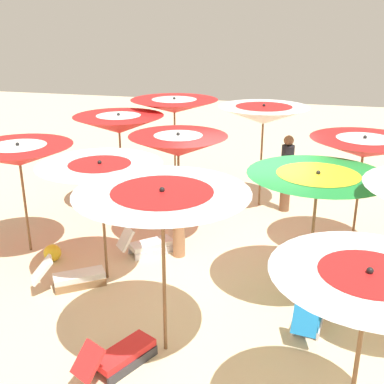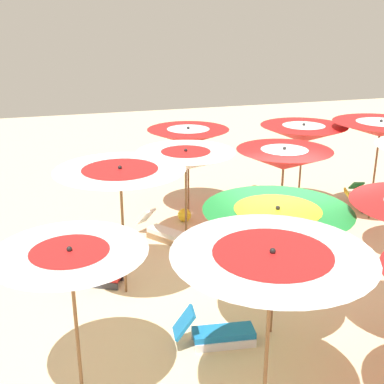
{
  "view_description": "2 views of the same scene",
  "coord_description": "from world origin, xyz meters",
  "px_view_note": "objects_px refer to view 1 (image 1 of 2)",
  "views": [
    {
      "loc": [
        -8.21,
        -1.2,
        4.43
      ],
      "look_at": [
        -0.24,
        0.86,
        1.42
      ],
      "focal_mm": 44.77,
      "sensor_mm": 36.0,
      "label": 1
    },
    {
      "loc": [
        -4.02,
        -7.55,
        4.85
      ],
      "look_at": [
        -1.27,
        1.57,
        1.46
      ],
      "focal_mm": 46.71,
      "sensor_mm": 36.0,
      "label": 2
    }
  ],
  "objects_px": {
    "beach_umbrella_0": "(19,155)",
    "lounger_4": "(310,313)",
    "beach_umbrella_4": "(119,124)",
    "beach_umbrella_3": "(368,288)",
    "beachgoer_0": "(287,172)",
    "beach_umbrella_5": "(178,146)",
    "beach_umbrella_9": "(263,115)",
    "beach_umbrella_6": "(317,184)",
    "lounger_2": "(119,355)",
    "beach_umbrella_10": "(364,148)",
    "beach_umbrella_2": "(162,205)",
    "lounger_1": "(147,244)",
    "beachgoer_1": "(179,216)",
    "beach_umbrella_1": "(100,175)",
    "beach_umbrella_8": "(174,106)",
    "beach_ball": "(52,253)",
    "lounger_5": "(152,177)",
    "lounger_0": "(73,276)",
    "lounger_3": "(144,189)"
  },
  "relations": [
    {
      "from": "beach_umbrella_6",
      "to": "beach_umbrella_5",
      "type": "bearing_deg",
      "value": 61.63
    },
    {
      "from": "beach_umbrella_3",
      "to": "beachgoer_0",
      "type": "height_order",
      "value": "beach_umbrella_3"
    },
    {
      "from": "beach_umbrella_3",
      "to": "beach_ball",
      "type": "height_order",
      "value": "beach_umbrella_3"
    },
    {
      "from": "beach_umbrella_1",
      "to": "beach_ball",
      "type": "bearing_deg",
      "value": 75.71
    },
    {
      "from": "beach_umbrella_6",
      "to": "lounger_0",
      "type": "height_order",
      "value": "beach_umbrella_6"
    },
    {
      "from": "beach_umbrella_10",
      "to": "lounger_0",
      "type": "bearing_deg",
      "value": 119.52
    },
    {
      "from": "beach_umbrella_9",
      "to": "lounger_2",
      "type": "relative_size",
      "value": 2.07
    },
    {
      "from": "beach_umbrella_3",
      "to": "lounger_5",
      "type": "relative_size",
      "value": 1.59
    },
    {
      "from": "beach_umbrella_8",
      "to": "lounger_0",
      "type": "bearing_deg",
      "value": 176.75
    },
    {
      "from": "beach_umbrella_8",
      "to": "lounger_2",
      "type": "distance_m",
      "value": 7.44
    },
    {
      "from": "beach_umbrella_3",
      "to": "beach_umbrella_5",
      "type": "relative_size",
      "value": 0.94
    },
    {
      "from": "beach_umbrella_3",
      "to": "beach_umbrella_9",
      "type": "xyz_separation_m",
      "value": [
        6.92,
        1.82,
        0.33
      ]
    },
    {
      "from": "beach_umbrella_0",
      "to": "lounger_4",
      "type": "bearing_deg",
      "value": -101.83
    },
    {
      "from": "beach_umbrella_6",
      "to": "lounger_4",
      "type": "distance_m",
      "value": 1.99
    },
    {
      "from": "beach_umbrella_2",
      "to": "lounger_2",
      "type": "height_order",
      "value": "beach_umbrella_2"
    },
    {
      "from": "beach_umbrella_1",
      "to": "beach_umbrella_9",
      "type": "bearing_deg",
      "value": -27.41
    },
    {
      "from": "beach_umbrella_0",
      "to": "beach_ball",
      "type": "distance_m",
      "value": 1.96
    },
    {
      "from": "lounger_2",
      "to": "beach_ball",
      "type": "distance_m",
      "value": 3.47
    },
    {
      "from": "beach_umbrella_5",
      "to": "lounger_0",
      "type": "bearing_deg",
      "value": 151.25
    },
    {
      "from": "beach_umbrella_9",
      "to": "beachgoer_1",
      "type": "distance_m",
      "value": 3.65
    },
    {
      "from": "beach_umbrella_5",
      "to": "lounger_2",
      "type": "xyz_separation_m",
      "value": [
        -4.03,
        -0.32,
        -1.84
      ]
    },
    {
      "from": "beach_umbrella_4",
      "to": "beach_umbrella_6",
      "type": "height_order",
      "value": "beach_umbrella_4"
    },
    {
      "from": "beach_umbrella_2",
      "to": "beach_umbrella_5",
      "type": "distance_m",
      "value": 3.59
    },
    {
      "from": "beachgoer_0",
      "to": "beach_umbrella_9",
      "type": "bearing_deg",
      "value": -127.25
    },
    {
      "from": "lounger_5",
      "to": "beachgoer_0",
      "type": "relative_size",
      "value": 0.74
    },
    {
      "from": "beach_umbrella_10",
      "to": "beachgoer_1",
      "type": "relative_size",
      "value": 1.46
    },
    {
      "from": "beach_umbrella_10",
      "to": "lounger_4",
      "type": "bearing_deg",
      "value": 164.9
    },
    {
      "from": "lounger_4",
      "to": "lounger_5",
      "type": "xyz_separation_m",
      "value": [
        5.72,
        4.52,
        -0.01
      ]
    },
    {
      "from": "beachgoer_0",
      "to": "beach_umbrella_1",
      "type": "bearing_deg",
      "value": -53.57
    },
    {
      "from": "beach_umbrella_4",
      "to": "beach_umbrella_10",
      "type": "height_order",
      "value": "beach_umbrella_10"
    },
    {
      "from": "beach_umbrella_6",
      "to": "lounger_2",
      "type": "xyz_separation_m",
      "value": [
        -2.57,
        2.39,
        -1.77
      ]
    },
    {
      "from": "beach_umbrella_10",
      "to": "beachgoer_1",
      "type": "xyz_separation_m",
      "value": [
        -1.12,
        3.31,
        -1.29
      ]
    },
    {
      "from": "beach_umbrella_1",
      "to": "lounger_3",
      "type": "relative_size",
      "value": 1.8
    },
    {
      "from": "lounger_1",
      "to": "beachgoer_1",
      "type": "xyz_separation_m",
      "value": [
        0.08,
        -0.63,
        0.63
      ]
    },
    {
      "from": "lounger_1",
      "to": "beachgoer_1",
      "type": "distance_m",
      "value": 0.9
    },
    {
      "from": "beach_umbrella_0",
      "to": "beach_umbrella_4",
      "type": "height_order",
      "value": "beach_umbrella_4"
    },
    {
      "from": "lounger_5",
      "to": "beachgoer_1",
      "type": "distance_m",
      "value": 4.54
    },
    {
      "from": "beach_umbrella_5",
      "to": "beach_umbrella_9",
      "type": "height_order",
      "value": "beach_umbrella_9"
    },
    {
      "from": "lounger_1",
      "to": "beachgoer_0",
      "type": "xyz_separation_m",
      "value": [
        3.0,
        -2.46,
        0.78
      ]
    },
    {
      "from": "lounger_4",
      "to": "beach_umbrella_6",
      "type": "bearing_deg",
      "value": 11.18
    },
    {
      "from": "beach_umbrella_5",
      "to": "beach_umbrella_10",
      "type": "relative_size",
      "value": 0.98
    },
    {
      "from": "lounger_2",
      "to": "beach_umbrella_0",
      "type": "bearing_deg",
      "value": 74.4
    },
    {
      "from": "beach_umbrella_2",
      "to": "beach_umbrella_10",
      "type": "distance_m",
      "value": 4.75
    },
    {
      "from": "beach_umbrella_2",
      "to": "beachgoer_0",
      "type": "bearing_deg",
      "value": -12.26
    },
    {
      "from": "beach_umbrella_0",
      "to": "lounger_4",
      "type": "height_order",
      "value": "beach_umbrella_0"
    },
    {
      "from": "beach_umbrella_8",
      "to": "beachgoer_0",
      "type": "relative_size",
      "value": 1.35
    },
    {
      "from": "beachgoer_0",
      "to": "beach_ball",
      "type": "distance_m",
      "value": 5.63
    },
    {
      "from": "beach_umbrella_2",
      "to": "beach_umbrella_3",
      "type": "height_order",
      "value": "beach_umbrella_2"
    },
    {
      "from": "beach_umbrella_1",
      "to": "beach_umbrella_10",
      "type": "bearing_deg",
      "value": -62.41
    },
    {
      "from": "lounger_3",
      "to": "lounger_4",
      "type": "height_order",
      "value": "same"
    }
  ]
}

